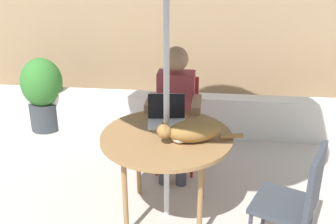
{
  "coord_description": "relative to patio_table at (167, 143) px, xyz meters",
  "views": [
    {
      "loc": [
        0.33,
        -2.83,
        2.17
      ],
      "look_at": [
        0.0,
        0.1,
        0.89
      ],
      "focal_mm": 44.79,
      "sensor_mm": 36.0,
      "label": 1
    }
  ],
  "objects": [
    {
      "name": "patio_table",
      "position": [
        0.0,
        0.0,
        0.0
      ],
      "size": [
        1.01,
        1.01,
        0.74
      ],
      "color": "olive",
      "rests_on": "ground"
    },
    {
      "name": "ground_plane",
      "position": [
        0.0,
        0.0,
        -0.68
      ],
      "size": [
        14.0,
        14.0,
        0.0
      ],
      "primitive_type": "plane",
      "color": "#ADA399"
    },
    {
      "name": "laptop",
      "position": [
        -0.03,
        0.25,
        0.12
      ],
      "size": [
        0.33,
        0.29,
        0.21
      ],
      "color": "silver",
      "rests_on": "patio_table"
    },
    {
      "name": "chair_empty",
      "position": [
        0.93,
        -0.39,
        -0.15
      ],
      "size": [
        0.52,
        0.52,
        0.89
      ],
      "color": "#33383F",
      "rests_on": "ground"
    },
    {
      "name": "fence_back",
      "position": [
        0.0,
        2.36,
        0.26
      ],
      "size": [
        5.84,
        0.08,
        1.87
      ],
      "primitive_type": "cube",
      "color": "#937756",
      "rests_on": "ground"
    },
    {
      "name": "planter_wall_low",
      "position": [
        0.0,
        1.52,
        -0.44
      ],
      "size": [
        5.26,
        0.2,
        0.48
      ],
      "primitive_type": "cube",
      "color": "beige",
      "rests_on": "ground"
    },
    {
      "name": "chair_occupied",
      "position": [
        0.0,
        0.86,
        -0.15
      ],
      "size": [
        0.4,
        0.4,
        0.89
      ],
      "color": "maroon",
      "rests_on": "ground"
    },
    {
      "name": "potted_plant_near_fence",
      "position": [
        -1.61,
        1.49,
        -0.2
      ],
      "size": [
        0.47,
        0.47,
        0.86
      ],
      "color": "#33383D",
      "rests_on": "ground"
    },
    {
      "name": "person_seated",
      "position": [
        -0.0,
        0.7,
        0.02
      ],
      "size": [
        0.48,
        0.48,
        1.23
      ],
      "color": "maroon",
      "rests_on": "ground"
    },
    {
      "name": "cat",
      "position": [
        0.19,
        -0.08,
        0.15
      ],
      "size": [
        0.64,
        0.31,
        0.17
      ],
      "color": "olive",
      "rests_on": "patio_table"
    }
  ]
}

